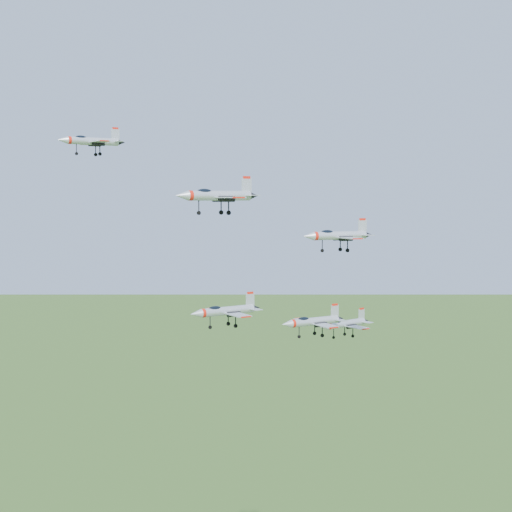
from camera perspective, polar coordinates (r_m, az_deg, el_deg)
jet_lead at (r=116.50m, az=-13.05°, el=8.96°), size 11.08×9.25×2.96m
jet_left_high at (r=108.17m, az=-3.14°, el=4.86°), size 14.03×11.77×3.76m
jet_right_high at (r=99.33m, az=6.53°, el=1.66°), size 10.83×9.22×2.95m
jet_left_low at (r=114.02m, az=-2.47°, el=-4.40°), size 12.88×10.74×3.44m
jet_right_low at (r=103.31m, az=4.55°, el=-5.23°), size 10.76×9.02×2.88m
jet_trail at (r=126.82m, az=7.07°, el=-5.40°), size 11.61×9.60×3.10m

